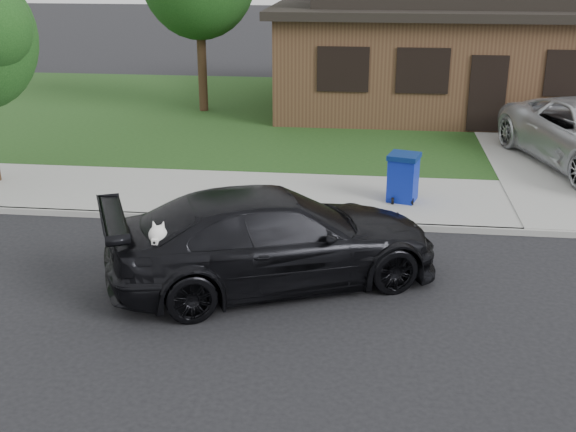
# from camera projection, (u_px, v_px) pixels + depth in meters

# --- Properties ---
(ground) EXTENTS (120.00, 120.00, 0.00)m
(ground) POSITION_uv_depth(u_px,v_px,m) (306.00, 312.00, 10.57)
(ground) COLOR black
(ground) RESTS_ON ground
(sidewalk) EXTENTS (60.00, 3.00, 0.12)m
(sidewalk) POSITION_uv_depth(u_px,v_px,m) (328.00, 198.00, 15.20)
(sidewalk) COLOR gray
(sidewalk) RESTS_ON ground
(curb) EXTENTS (60.00, 0.12, 0.12)m
(curb) POSITION_uv_depth(u_px,v_px,m) (323.00, 224.00, 13.80)
(curb) COLOR gray
(curb) RESTS_ON ground
(lawn) EXTENTS (60.00, 13.00, 0.13)m
(lawn) POSITION_uv_depth(u_px,v_px,m) (344.00, 116.00, 22.64)
(lawn) COLOR #193814
(lawn) RESTS_ON ground
(driveway) EXTENTS (4.50, 13.00, 0.14)m
(driveway) POSITION_uv_depth(u_px,v_px,m) (565.00, 146.00, 19.20)
(driveway) COLOR gray
(driveway) RESTS_ON ground
(sedan) EXTENTS (5.63, 4.06, 1.52)m
(sedan) POSITION_uv_depth(u_px,v_px,m) (274.00, 238.00, 11.25)
(sedan) COLOR black
(sedan) RESTS_ON ground
(recycling_bin) EXTENTS (0.73, 0.73, 0.99)m
(recycling_bin) POSITION_uv_depth(u_px,v_px,m) (403.00, 177.00, 14.73)
(recycling_bin) COLOR #0D2097
(recycling_bin) RESTS_ON sidewalk
(house) EXTENTS (12.60, 8.60, 4.65)m
(house) POSITION_uv_depth(u_px,v_px,m) (472.00, 43.00, 23.34)
(house) COLOR #422B1C
(house) RESTS_ON ground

